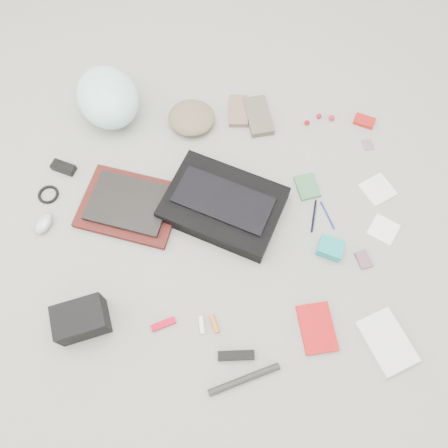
{
  "coord_description": "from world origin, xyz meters",
  "views": [
    {
      "loc": [
        -0.0,
        -0.73,
        1.69
      ],
      "look_at": [
        0.0,
        0.0,
        0.05
      ],
      "focal_mm": 35.0,
      "sensor_mm": 36.0,
      "label": 1
    }
  ],
  "objects_px": {
    "laptop": "(129,203)",
    "accordion_wallet": "(330,248)",
    "bike_helmet": "(108,97)",
    "camera_bag": "(81,320)",
    "messenger_bag": "(223,205)",
    "book_red": "(317,328)"
  },
  "relations": [
    {
      "from": "laptop",
      "to": "accordion_wallet",
      "type": "xyz_separation_m",
      "value": [
        0.84,
        -0.2,
        -0.01
      ]
    },
    {
      "from": "bike_helmet",
      "to": "camera_bag",
      "type": "height_order",
      "value": "bike_helmet"
    },
    {
      "from": "messenger_bag",
      "to": "accordion_wallet",
      "type": "relative_size",
      "value": 4.86
    },
    {
      "from": "camera_bag",
      "to": "accordion_wallet",
      "type": "xyz_separation_m",
      "value": [
        0.97,
        0.29,
        -0.04
      ]
    },
    {
      "from": "bike_helmet",
      "to": "camera_bag",
      "type": "bearing_deg",
      "value": -114.83
    },
    {
      "from": "laptop",
      "to": "book_red",
      "type": "bearing_deg",
      "value": -19.5
    },
    {
      "from": "bike_helmet",
      "to": "accordion_wallet",
      "type": "xyz_separation_m",
      "value": [
        0.96,
        -0.71,
        -0.08
      ]
    },
    {
      "from": "laptop",
      "to": "messenger_bag",
      "type": "bearing_deg",
      "value": 13.62
    },
    {
      "from": "bike_helmet",
      "to": "camera_bag",
      "type": "distance_m",
      "value": 1.01
    },
    {
      "from": "messenger_bag",
      "to": "bike_helmet",
      "type": "bearing_deg",
      "value": 159.23
    },
    {
      "from": "messenger_bag",
      "to": "bike_helmet",
      "type": "xyz_separation_m",
      "value": [
        -0.53,
        0.52,
        0.06
      ]
    },
    {
      "from": "bike_helmet",
      "to": "camera_bag",
      "type": "xyz_separation_m",
      "value": [
        -0.01,
        -1.01,
        -0.04
      ]
    },
    {
      "from": "messenger_bag",
      "to": "bike_helmet",
      "type": "relative_size",
      "value": 1.39
    },
    {
      "from": "accordion_wallet",
      "to": "camera_bag",
      "type": "bearing_deg",
      "value": -141.01
    },
    {
      "from": "book_red",
      "to": "bike_helmet",
      "type": "bearing_deg",
      "value": 122.21
    },
    {
      "from": "bike_helmet",
      "to": "messenger_bag",
      "type": "bearing_deg",
      "value": -69.11
    },
    {
      "from": "bike_helmet",
      "to": "camera_bag",
      "type": "relative_size",
      "value": 1.84
    },
    {
      "from": "laptop",
      "to": "camera_bag",
      "type": "height_order",
      "value": "camera_bag"
    },
    {
      "from": "camera_bag",
      "to": "messenger_bag",
      "type": "bearing_deg",
      "value": 25.3
    },
    {
      "from": "messenger_bag",
      "to": "accordion_wallet",
      "type": "distance_m",
      "value": 0.48
    },
    {
      "from": "messenger_bag",
      "to": "laptop",
      "type": "relative_size",
      "value": 1.45
    },
    {
      "from": "camera_bag",
      "to": "accordion_wallet",
      "type": "height_order",
      "value": "camera_bag"
    }
  ]
}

